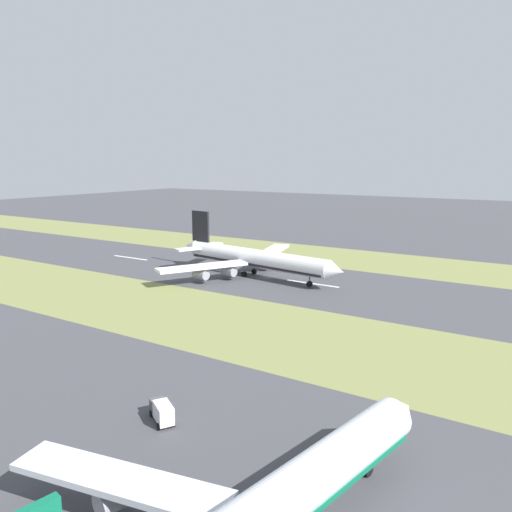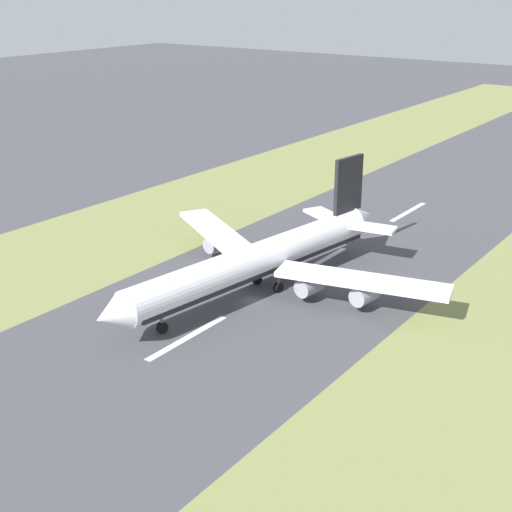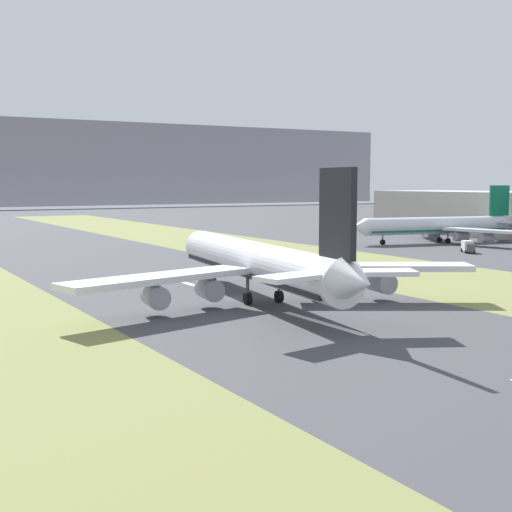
{
  "view_description": "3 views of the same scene",
  "coord_description": "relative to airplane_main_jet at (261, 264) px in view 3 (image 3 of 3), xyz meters",
  "views": [
    {
      "loc": [
        137.92,
        82.71,
        37.7
      ],
      "look_at": [
        1.44,
        -3.23,
        7.0
      ],
      "focal_mm": 35.0,
      "sensor_mm": 36.0,
      "label": 1
    },
    {
      "loc": [
        -66.65,
        90.13,
        51.54
      ],
      "look_at": [
        1.44,
        -3.23,
        7.0
      ],
      "focal_mm": 50.0,
      "sensor_mm": 36.0,
      "label": 2
    },
    {
      "loc": [
        -53.74,
        -98.75,
        18.4
      ],
      "look_at": [
        1.44,
        -3.23,
        7.0
      ],
      "focal_mm": 50.0,
      "sensor_mm": 36.0,
      "label": 3
    }
  ],
  "objects": [
    {
      "name": "ground_plane",
      "position": [
        -1.19,
        5.11,
        -6.02
      ],
      "size": [
        800.0,
        800.0,
        0.0
      ],
      "primitive_type": "plane",
      "color": "#424247"
    },
    {
      "name": "grass_median_east",
      "position": [
        43.81,
        5.11,
        -6.02
      ],
      "size": [
        40.0,
        600.0,
        0.01
      ],
      "primitive_type": "cube",
      "color": "olive",
      "rests_on": "ground"
    },
    {
      "name": "centreline_dash_mid",
      "position": [
        -1.19,
        -18.11,
        -6.01
      ],
      "size": [
        1.2,
        18.0,
        0.01
      ],
      "primitive_type": "cube",
      "color": "silver",
      "rests_on": "ground"
    },
    {
      "name": "centreline_dash_far",
      "position": [
        -1.19,
        21.89,
        -6.01
      ],
      "size": [
        1.2,
        18.0,
        0.01
      ],
      "primitive_type": "cube",
      "color": "silver",
      "rests_on": "ground"
    },
    {
      "name": "airplane_main_jet",
      "position": [
        0.0,
        0.0,
        0.0
      ],
      "size": [
        63.55,
        67.13,
        20.2
      ],
      "color": "white",
      "rests_on": "ground"
    },
    {
      "name": "terminal_building",
      "position": [
        146.27,
        85.39,
        1.57
      ],
      "size": [
        36.0,
        88.03,
        15.18
      ],
      "primitive_type": "cube",
      "color": "#B2AD9E",
      "rests_on": "ground"
    },
    {
      "name": "airplane_parked_apron",
      "position": [
        102.89,
        66.23,
        -0.8
      ],
      "size": [
        57.93,
        54.57,
        17.52
      ],
      "color": "silver",
      "rests_on": "ground"
    },
    {
      "name": "service_truck",
      "position": [
        86.91,
        40.14,
        -4.36
      ],
      "size": [
        5.02,
        6.26,
        3.1
      ],
      "color": "#4C4C51",
      "rests_on": "ground"
    }
  ]
}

